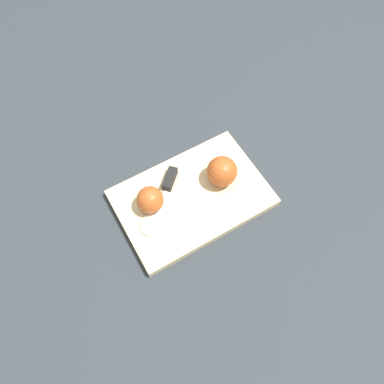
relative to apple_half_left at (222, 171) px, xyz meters
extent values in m
plane|color=#282D33|center=(0.09, -0.01, -0.06)|extent=(4.00, 4.00, 0.00)
cube|color=#D1B789|center=(0.09, -0.01, -0.05)|extent=(0.40, 0.31, 0.02)
sphere|color=#AD4C1E|center=(0.00, 0.00, 0.00)|extent=(0.08, 0.08, 0.08)
cylinder|color=#EFE5C6|center=(-0.01, 0.00, 0.00)|extent=(0.04, 0.06, 0.07)
sphere|color=#AD4C1E|center=(0.18, -0.06, -0.01)|extent=(0.07, 0.07, 0.07)
cylinder|color=#EFE5C6|center=(0.17, -0.05, -0.01)|extent=(0.04, 0.05, 0.06)
cube|color=silver|center=(0.16, -0.04, -0.04)|extent=(0.08, 0.06, 0.00)
cube|color=black|center=(0.10, -0.08, -0.03)|extent=(0.06, 0.05, 0.02)
cylinder|color=#EFE5C6|center=(0.21, -0.01, -0.03)|extent=(0.06, 0.06, 0.01)
camera|label=1|loc=(0.36, 0.30, 0.78)|focal=35.00mm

